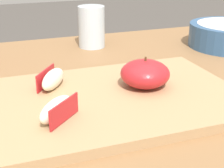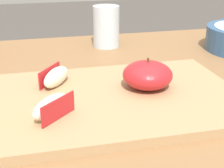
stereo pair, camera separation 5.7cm
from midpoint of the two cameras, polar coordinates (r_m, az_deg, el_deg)
dining_table at (r=0.71m, az=-0.31°, el=-8.55°), size 1.31×0.78×0.77m
cutting_board at (r=0.58m, az=-2.81°, el=-2.61°), size 0.44×0.29×0.02m
apple_half_skin_up at (r=0.60m, az=2.83°, el=1.67°), size 0.09×0.09×0.05m
apple_wedge_middle at (r=0.61m, az=-12.50°, el=0.75°), size 0.06×0.07×0.03m
apple_wedge_front at (r=0.50m, az=-12.34°, el=-4.22°), size 0.07×0.07×0.03m
drinking_glass_water at (r=0.89m, az=-5.25°, el=9.41°), size 0.07×0.07×0.10m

